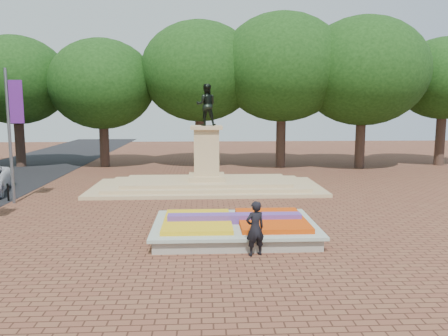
% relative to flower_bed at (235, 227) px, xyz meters
% --- Properties ---
extents(ground, '(90.00, 90.00, 0.00)m').
position_rel_flower_bed_xyz_m(ground, '(-1.03, 2.00, -0.38)').
color(ground, brown).
rests_on(ground, ground).
extents(flower_bed, '(6.30, 4.30, 0.91)m').
position_rel_flower_bed_xyz_m(flower_bed, '(0.00, 0.00, 0.00)').
color(flower_bed, gray).
rests_on(flower_bed, ground).
extents(monument, '(14.00, 6.00, 6.40)m').
position_rel_flower_bed_xyz_m(monument, '(-1.03, 10.00, 0.50)').
color(monument, tan).
rests_on(monument, ground).
extents(tree_row_back, '(44.80, 8.80, 10.43)m').
position_rel_flower_bed_xyz_m(tree_row_back, '(1.31, 20.00, 6.29)').
color(tree_row_back, '#34241C').
rests_on(tree_row_back, ground).
extents(pedestrian, '(0.81, 0.67, 1.90)m').
position_rel_flower_bed_xyz_m(pedestrian, '(0.51, -2.21, 0.57)').
color(pedestrian, black).
rests_on(pedestrian, ground).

